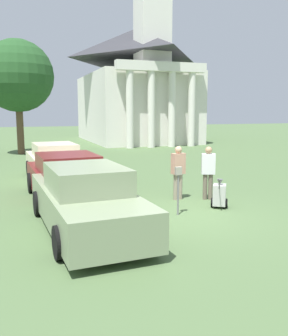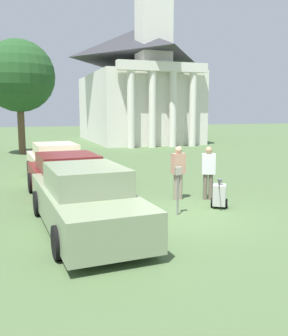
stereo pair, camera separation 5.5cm
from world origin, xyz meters
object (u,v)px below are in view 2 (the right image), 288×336
(parked_car_cream, at_px, (55,163))
(person_supervisor, at_px, (208,170))
(parked_car_sage, at_px, (85,200))
(parking_meter, at_px, (178,182))
(equipment_cart, at_px, (219,195))
(person_worker, at_px, (178,169))
(parked_car_maroon, at_px, (67,178))
(church, at_px, (138,73))

(parked_car_cream, xyz_separation_m, person_supervisor, (4.23, -4.97, 0.26))
(parked_car_sage, distance_m, parking_meter, 2.63)
(person_supervisor, distance_m, equipment_cart, 1.21)
(equipment_cart, bearing_deg, parked_car_sage, -136.87)
(parked_car_sage, bearing_deg, person_supervisor, 19.31)
(parked_car_sage, height_order, equipment_cart, parked_car_sage)
(parked_car_sage, xyz_separation_m, person_worker, (3.33, 2.06, 0.26))
(person_worker, bearing_deg, equipment_cart, 109.20)
(parking_meter, distance_m, person_worker, 1.80)
(person_worker, xyz_separation_m, person_supervisor, (0.90, -0.30, -0.01))
(parking_meter, bearing_deg, person_worker, 65.67)
(parked_car_maroon, height_order, person_supervisor, person_supervisor)
(parked_car_maroon, xyz_separation_m, person_supervisor, (4.23, -1.37, 0.27))
(parked_car_maroon, xyz_separation_m, parked_car_cream, (0.00, 3.59, 0.01))
(equipment_cart, distance_m, church, 25.02)
(parked_car_cream, bearing_deg, church, 59.08)
(parked_car_cream, relative_size, person_worker, 3.01)
(parked_car_sage, bearing_deg, parked_car_cream, 86.67)
(person_supervisor, bearing_deg, equipment_cart, 101.45)
(parked_car_sage, bearing_deg, church, 65.91)
(parked_car_cream, bearing_deg, parked_car_maroon, -93.33)
(parked_car_maroon, bearing_deg, parking_meter, -49.65)
(parked_car_sage, height_order, parking_meter, parked_car_sage)
(person_worker, relative_size, equipment_cart, 1.71)
(person_supervisor, height_order, church, church)
(parked_car_sage, height_order, church, church)
(person_supervisor, bearing_deg, parked_car_cream, -27.65)
(parked_car_maroon, relative_size, equipment_cart, 5.00)
(parked_car_maroon, distance_m, parking_meter, 3.76)
(equipment_cart, bearing_deg, parked_car_maroon, -177.88)
(parked_car_sage, relative_size, equipment_cart, 5.38)
(parking_meter, bearing_deg, parked_car_maroon, 133.68)
(parked_car_cream, height_order, person_supervisor, person_supervisor)
(person_worker, distance_m, church, 23.78)
(parked_car_sage, height_order, parked_car_maroon, parked_car_sage)
(parked_car_cream, distance_m, equipment_cart, 7.25)
(person_worker, bearing_deg, parked_car_sage, 23.27)
(parking_meter, height_order, person_supervisor, person_supervisor)
(parked_car_cream, relative_size, person_supervisor, 3.04)
(parked_car_cream, xyz_separation_m, equipment_cart, (4.04, -6.01, -0.31))
(parked_car_sage, relative_size, person_worker, 3.15)
(parked_car_sage, xyz_separation_m, parked_car_maroon, (-0.00, 3.14, -0.02))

